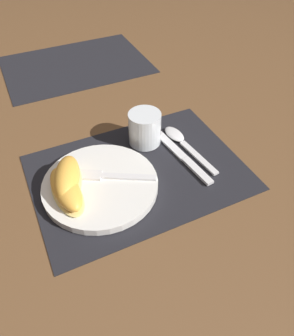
{
  "coord_description": "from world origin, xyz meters",
  "views": [
    {
      "loc": [
        -0.2,
        -0.46,
        0.5
      ],
      "look_at": [
        0.01,
        -0.02,
        0.02
      ],
      "focal_mm": 35.0,
      "sensor_mm": 36.0,
      "label": 1
    }
  ],
  "objects": [
    {
      "name": "ground_plane",
      "position": [
        0.0,
        0.0,
        0.0
      ],
      "size": [
        3.0,
        3.0,
        0.0
      ],
      "primitive_type": "plane",
      "color": "brown"
    },
    {
      "name": "placemat",
      "position": [
        0.0,
        0.0,
        0.0
      ],
      "size": [
        0.45,
        0.32,
        0.0
      ],
      "color": "black",
      "rests_on": "ground_plane"
    },
    {
      "name": "placemat_far",
      "position": [
        0.02,
        0.53,
        0.0
      ],
      "size": [
        0.45,
        0.32,
        0.0
      ],
      "color": "black",
      "rests_on": "ground_plane"
    },
    {
      "name": "juice_glass",
      "position": [
        0.05,
        0.09,
        0.04
      ],
      "size": [
        0.07,
        0.07,
        0.08
      ],
      "color": "silver",
      "rests_on": "placemat"
    },
    {
      "name": "plate",
      "position": [
        -0.09,
        -0.01,
        0.01
      ],
      "size": [
        0.24,
        0.24,
        0.02
      ],
      "color": "white",
      "rests_on": "placemat"
    },
    {
      "name": "spoon",
      "position": [
        0.13,
        0.05,
        0.01
      ],
      "size": [
        0.04,
        0.19,
        0.01
      ],
      "color": "silver",
      "rests_on": "placemat"
    },
    {
      "name": "knife",
      "position": [
        0.11,
        0.0,
        0.01
      ],
      "size": [
        0.04,
        0.22,
        0.01
      ],
      "color": "silver",
      "rests_on": "placemat"
    },
    {
      "name": "citrus_wedge_0",
      "position": [
        -0.15,
        0.01,
        0.04
      ],
      "size": [
        0.09,
        0.13,
        0.05
      ],
      "color": "#F4DB84",
      "rests_on": "plate"
    },
    {
      "name": "citrus_wedge_1",
      "position": [
        -0.16,
        -0.01,
        0.04
      ],
      "size": [
        0.06,
        0.13,
        0.04
      ],
      "color": "#F4DB84",
      "rests_on": "plate"
    },
    {
      "name": "fork",
      "position": [
        -0.07,
        0.0,
        0.02
      ],
      "size": [
        0.17,
        0.11,
        0.0
      ],
      "color": "silver",
      "rests_on": "plate"
    }
  ]
}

